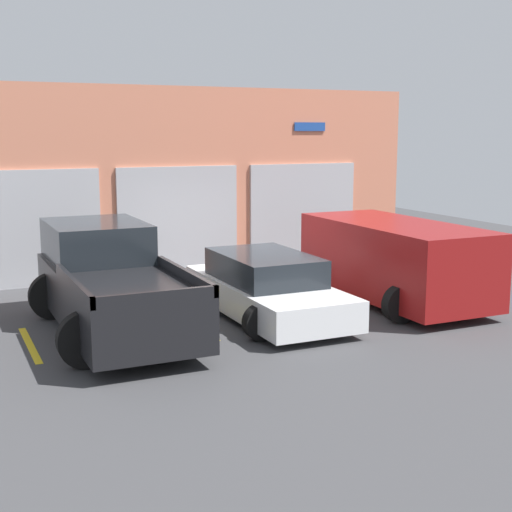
% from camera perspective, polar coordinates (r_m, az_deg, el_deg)
% --- Properties ---
extents(ground_plane, '(28.00, 28.00, 0.00)m').
position_cam_1_polar(ground_plane, '(15.11, -1.80, -3.43)').
color(ground_plane, '#3D3D3F').
extents(shophouse_building, '(12.46, 0.68, 4.57)m').
position_cam_1_polar(shophouse_building, '(17.81, -6.00, 5.83)').
color(shophouse_building, '#D17A5B').
rests_on(shophouse_building, ground).
extents(pickup_truck, '(2.53, 5.04, 1.82)m').
position_cam_1_polar(pickup_truck, '(12.82, -11.56, -2.16)').
color(pickup_truck, black).
rests_on(pickup_truck, ground).
extents(sedan_white, '(2.13, 4.33, 1.20)m').
position_cam_1_polar(sedan_white, '(13.56, 0.83, -2.53)').
color(sedan_white, white).
rests_on(sedan_white, ground).
extents(sedan_side, '(2.41, 4.55, 1.66)m').
position_cam_1_polar(sedan_side, '(14.93, 11.01, -0.24)').
color(sedan_side, maroon).
rests_on(sedan_side, ground).
extents(parking_stripe_far_left, '(0.12, 2.20, 0.01)m').
position_cam_1_polar(parking_stripe_far_left, '(12.49, -17.64, -6.77)').
color(parking_stripe_far_left, gold).
rests_on(parking_stripe_far_left, ground).
extents(parking_stripe_left, '(0.12, 2.20, 0.01)m').
position_cam_1_polar(parking_stripe_left, '(13.13, -4.89, -5.52)').
color(parking_stripe_left, gold).
rests_on(parking_stripe_left, ground).
extents(parking_stripe_centre, '(0.12, 2.20, 0.01)m').
position_cam_1_polar(parking_stripe_centre, '(14.33, 6.15, -4.21)').
color(parking_stripe_centre, gold).
rests_on(parking_stripe_centre, ground).
extents(parking_stripe_right, '(0.12, 2.20, 0.01)m').
position_cam_1_polar(parking_stripe_right, '(15.99, 15.16, -3.02)').
color(parking_stripe_right, gold).
rests_on(parking_stripe_right, ground).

